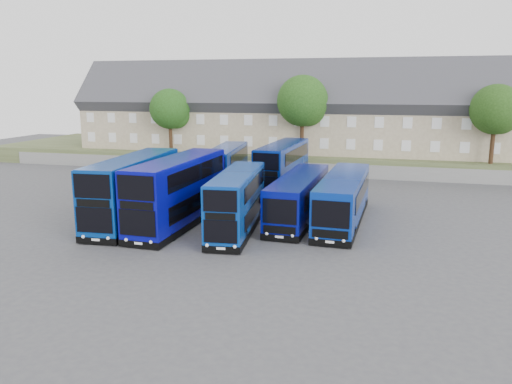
% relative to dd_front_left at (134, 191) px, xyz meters
% --- Properties ---
extents(ground, '(120.00, 120.00, 0.00)m').
position_rel_dd_front_left_xyz_m(ground, '(6.55, -1.64, -2.35)').
color(ground, '#434348').
rests_on(ground, ground).
extents(retaining_wall, '(70.00, 0.40, 1.50)m').
position_rel_dd_front_left_xyz_m(retaining_wall, '(6.55, 22.36, -1.60)').
color(retaining_wall, slate).
rests_on(retaining_wall, ground).
extents(earth_bank, '(80.00, 20.00, 2.00)m').
position_rel_dd_front_left_xyz_m(earth_bank, '(6.55, 32.36, -1.35)').
color(earth_bank, '#48512E').
rests_on(earth_bank, ground).
extents(terrace_row, '(60.00, 10.40, 11.20)m').
position_rel_dd_front_left_xyz_m(terrace_row, '(9.55, 28.36, 4.25)').
color(terrace_row, tan).
rests_on(terrace_row, earth_bank).
extents(dd_front_left, '(3.55, 12.16, 4.77)m').
position_rel_dd_front_left_xyz_m(dd_front_left, '(0.00, 0.00, 0.00)').
color(dd_front_left, navy).
rests_on(dd_front_left, ground).
extents(dd_front_mid, '(3.09, 12.22, 4.83)m').
position_rel_dd_front_left_xyz_m(dd_front_mid, '(3.52, 0.10, 0.03)').
color(dd_front_mid, '#080995').
rests_on(dd_front_mid, ground).
extents(dd_front_right, '(3.38, 10.51, 4.10)m').
position_rel_dd_front_left_xyz_m(dd_front_right, '(8.11, -0.50, -0.33)').
color(dd_front_right, '#08389C').
rests_on(dd_front_right, ground).
extents(dd_rear_left, '(3.46, 10.68, 4.17)m').
position_rel_dd_front_left_xyz_m(dd_rear_left, '(3.10, 12.63, -0.30)').
color(dd_rear_left, navy).
rests_on(dd_rear_left, ground).
extents(dd_rear_right, '(3.21, 11.56, 4.55)m').
position_rel_dd_front_left_xyz_m(dd_rear_right, '(8.42, 13.62, -0.11)').
color(dd_rear_right, navy).
rests_on(dd_rear_right, ground).
extents(coach_east_a, '(3.00, 12.34, 3.35)m').
position_rel_dd_front_left_xyz_m(coach_east_a, '(11.74, 3.67, -0.70)').
color(coach_east_a, '#070C80').
rests_on(coach_east_a, ground).
extents(coach_east_b, '(3.18, 12.89, 3.50)m').
position_rel_dd_front_left_xyz_m(coach_east_b, '(15.04, 3.68, -0.63)').
color(coach_east_b, '#082B98').
rests_on(coach_east_b, ground).
extents(tree_west, '(4.80, 4.80, 7.65)m').
position_rel_dd_front_left_xyz_m(tree_west, '(-7.30, 23.45, 4.70)').
color(tree_west, '#382314').
rests_on(tree_west, earth_bank).
extents(tree_mid, '(5.76, 5.76, 9.18)m').
position_rel_dd_front_left_xyz_m(tree_mid, '(8.70, 23.95, 5.72)').
color(tree_mid, '#382314').
rests_on(tree_mid, earth_bank).
extents(tree_east, '(5.12, 5.12, 8.16)m').
position_rel_dd_front_left_xyz_m(tree_east, '(28.70, 23.45, 5.04)').
color(tree_east, '#382314').
rests_on(tree_east, earth_bank).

